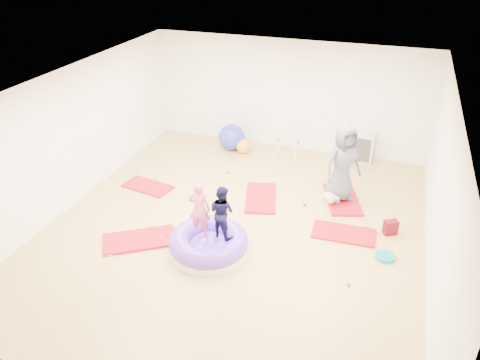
% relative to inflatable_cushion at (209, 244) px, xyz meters
% --- Properties ---
extents(room, '(7.01, 8.01, 2.81)m').
position_rel_inflatable_cushion_xyz_m(room, '(0.18, 0.87, 1.22)').
color(room, tan).
rests_on(room, ground).
extents(gym_mat_front_left, '(1.47, 1.28, 0.06)m').
position_rel_inflatable_cushion_xyz_m(gym_mat_front_left, '(-1.35, -0.13, -0.15)').
color(gym_mat_front_left, '#A11333').
rests_on(gym_mat_front_left, ground).
extents(gym_mat_mid_left, '(1.17, 0.72, 0.05)m').
position_rel_inflatable_cushion_xyz_m(gym_mat_mid_left, '(-2.20, 1.72, -0.15)').
color(gym_mat_mid_left, '#A11333').
rests_on(gym_mat_mid_left, ground).
extents(gym_mat_center_back, '(0.93, 1.37, 0.05)m').
position_rel_inflatable_cushion_xyz_m(gym_mat_center_back, '(0.34, 2.08, -0.15)').
color(gym_mat_center_back, '#A11333').
rests_on(gym_mat_center_back, ground).
extents(gym_mat_right, '(1.20, 0.64, 0.05)m').
position_rel_inflatable_cushion_xyz_m(gym_mat_right, '(2.21, 1.33, -0.15)').
color(gym_mat_right, '#A11333').
rests_on(gym_mat_right, ground).
extents(gym_mat_rear_right, '(1.02, 1.42, 0.05)m').
position_rel_inflatable_cushion_xyz_m(gym_mat_rear_right, '(2.01, 2.59, -0.15)').
color(gym_mat_rear_right, '#A11333').
rests_on(gym_mat_rear_right, ground).
extents(inflatable_cushion, '(1.43, 1.43, 0.45)m').
position_rel_inflatable_cushion_xyz_m(inflatable_cushion, '(0.00, 0.00, 0.00)').
color(inflatable_cushion, white).
rests_on(inflatable_cushion, ground).
extents(child_pink, '(0.41, 0.29, 1.05)m').
position_rel_inflatable_cushion_xyz_m(child_pink, '(-0.14, -0.01, 0.76)').
color(child_pink, '#E5567F').
rests_on(child_pink, inflatable_cushion).
extents(child_navy, '(0.57, 0.50, 0.98)m').
position_rel_inflatable_cushion_xyz_m(child_navy, '(0.23, 0.08, 0.73)').
color(child_navy, black).
rests_on(child_navy, inflatable_cushion).
extents(adult_caregiver, '(0.96, 0.93, 1.66)m').
position_rel_inflatable_cushion_xyz_m(adult_caregiver, '(1.93, 2.57, 0.71)').
color(adult_caregiver, '#505461').
rests_on(adult_caregiver, gym_mat_rear_right).
extents(infant, '(0.38, 0.38, 0.22)m').
position_rel_inflatable_cushion_xyz_m(infant, '(1.80, 2.36, -0.01)').
color(infant, '#ADC8D2').
rests_on(infant, gym_mat_rear_right).
extents(ball_pit_balls, '(4.76, 3.24, 0.06)m').
position_rel_inflatable_cushion_xyz_m(ball_pit_balls, '(0.02, 1.08, -0.14)').
color(ball_pit_balls, '#268C2C').
rests_on(ball_pit_balls, ground).
extents(exercise_ball_blue, '(0.68, 0.68, 0.68)m').
position_rel_inflatable_cushion_xyz_m(exercise_ball_blue, '(-1.12, 4.25, 0.17)').
color(exercise_ball_blue, '#2B34B1').
rests_on(exercise_ball_blue, ground).
extents(exercise_ball_orange, '(0.37, 0.37, 0.37)m').
position_rel_inflatable_cushion_xyz_m(exercise_ball_orange, '(-0.76, 4.14, 0.01)').
color(exercise_ball_orange, orange).
rests_on(exercise_ball_orange, ground).
extents(infant_play_gym, '(0.66, 0.62, 0.50)m').
position_rel_inflatable_cushion_xyz_m(infant_play_gym, '(0.41, 4.15, 0.16)').
color(infant_play_gym, silver).
rests_on(infant_play_gym, ground).
extents(cube_shelf, '(0.71, 0.35, 0.71)m').
position_rel_inflatable_cushion_xyz_m(cube_shelf, '(2.06, 4.66, 0.18)').
color(cube_shelf, silver).
rests_on(cube_shelf, ground).
extents(balance_disc, '(0.34, 0.34, 0.08)m').
position_rel_inflatable_cushion_xyz_m(balance_disc, '(3.01, 0.84, -0.14)').
color(balance_disc, '#0D8281').
rests_on(balance_disc, ground).
extents(backpack, '(0.30, 0.26, 0.29)m').
position_rel_inflatable_cushion_xyz_m(backpack, '(3.04, 1.65, -0.03)').
color(backpack, '#A30B20').
rests_on(backpack, ground).
extents(yellow_toy, '(0.21, 0.21, 0.03)m').
position_rel_inflatable_cushion_xyz_m(yellow_toy, '(-1.67, -0.64, -0.16)').
color(yellow_toy, gold).
rests_on(yellow_toy, ground).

